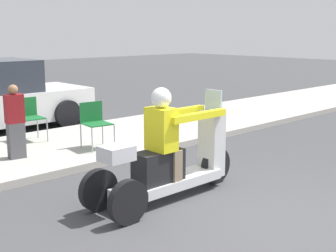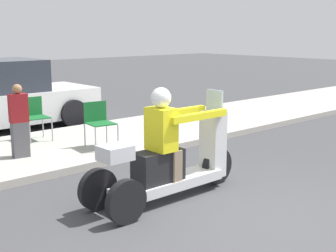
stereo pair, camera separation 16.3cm
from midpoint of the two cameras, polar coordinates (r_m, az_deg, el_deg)
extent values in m
plane|color=#424244|center=(5.62, 11.16, -11.67)|extent=(60.00, 60.00, 0.00)
cube|color=#B2ADA3|center=(8.92, -13.61, -2.63)|extent=(28.00, 2.80, 0.12)
cylinder|color=black|center=(6.86, 5.16, -4.82)|extent=(0.53, 0.10, 0.53)
cylinder|color=black|center=(5.45, -5.75, -9.24)|extent=(0.53, 0.10, 0.53)
cylinder|color=black|center=(5.89, -9.25, -7.70)|extent=(0.53, 0.10, 0.53)
cube|color=silver|center=(6.22, -0.75, -7.02)|extent=(1.68, 0.41, 0.13)
cube|color=black|center=(6.03, -1.94, -4.92)|extent=(0.67, 0.32, 0.41)
cube|color=silver|center=(6.70, 4.64, -2.12)|extent=(0.24, 0.32, 0.94)
cube|color=silver|center=(6.59, 4.85, 3.14)|extent=(0.03, 0.29, 0.30)
cube|color=silver|center=(5.55, -7.15, -3.32)|extent=(0.36, 0.32, 0.18)
cube|color=yellow|center=(5.95, -1.61, -0.39)|extent=(0.26, 0.38, 0.55)
sphere|color=white|center=(5.88, -1.63, 3.47)|extent=(0.26, 0.26, 0.26)
cube|color=gray|center=(6.06, 0.10, -4.83)|extent=(0.14, 0.14, 0.41)
cube|color=gray|center=(6.23, -1.43, -4.37)|extent=(0.14, 0.14, 0.41)
cube|color=yellow|center=(6.11, 3.05, 1.23)|extent=(0.97, 0.09, 0.09)
cube|color=yellow|center=(6.39, 0.45, 1.70)|extent=(0.97, 0.09, 0.09)
cube|color=#515156|center=(8.13, -18.55, -1.69)|extent=(0.28, 0.20, 0.59)
cube|color=maroon|center=(8.03, -18.79, 2.00)|extent=(0.31, 0.21, 0.47)
sphere|color=#9E704C|center=(7.99, -18.94, 4.23)|extent=(0.16, 0.16, 0.16)
cylinder|color=#A5A8AD|center=(9.00, -17.54, -0.88)|extent=(0.02, 0.02, 0.44)
cylinder|color=#A5A8AD|center=(9.17, -14.99, -0.52)|extent=(0.02, 0.02, 0.44)
cylinder|color=#A5A8AD|center=(9.41, -18.54, -0.43)|extent=(0.02, 0.02, 0.44)
cylinder|color=#A5A8AD|center=(9.56, -16.08, -0.09)|extent=(0.02, 0.02, 0.44)
cube|color=#19662D|center=(9.24, -16.87, 0.92)|extent=(0.47, 0.47, 0.02)
cube|color=#19662D|center=(9.41, -17.45, 2.18)|extent=(0.44, 0.06, 0.38)
cylinder|color=#A5A8AD|center=(8.16, -9.79, -1.75)|extent=(0.02, 0.02, 0.44)
cylinder|color=#A5A8AD|center=(8.36, -7.10, -1.35)|extent=(0.02, 0.02, 0.44)
cylinder|color=#A5A8AD|center=(8.55, -11.11, -1.19)|extent=(0.02, 0.02, 0.44)
cylinder|color=#A5A8AD|center=(8.74, -8.50, -0.83)|extent=(0.02, 0.02, 0.44)
cube|color=#19662D|center=(8.40, -9.18, 0.26)|extent=(0.49, 0.49, 0.02)
cube|color=#19662D|center=(8.57, -9.89, 1.67)|extent=(0.44, 0.08, 0.38)
cylinder|color=black|center=(11.03, -12.66, 1.47)|extent=(0.64, 0.22, 0.64)
cylinder|color=black|center=(12.57, -16.83, 2.47)|extent=(0.64, 0.22, 0.64)
camera|label=1|loc=(0.08, -90.77, -0.16)|focal=50.00mm
camera|label=2|loc=(0.08, 89.23, 0.16)|focal=50.00mm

